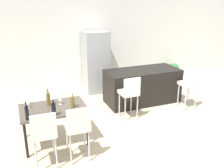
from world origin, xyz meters
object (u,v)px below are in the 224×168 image
(wine_bottle_middle, at_px, (27,113))
(wine_glass_left, at_px, (60,99))
(dining_chair_far, at_px, (78,125))
(wine_glass_near, at_px, (28,102))
(wine_bottle_inner, at_px, (73,102))
(dining_table, at_px, (54,111))
(wine_glass_far, at_px, (28,98))
(wine_bottle_right, at_px, (48,99))
(refrigerator, at_px, (96,62))
(bar_chair_left, at_px, (130,92))
(potted_plant, at_px, (173,70))
(kitchen_island, at_px, (142,86))
(bar_chair_middle, at_px, (190,83))
(wine_bottle_end, at_px, (54,109))
(dining_chair_near, at_px, (44,132))

(wine_bottle_middle, distance_m, wine_glass_left, 0.80)
(dining_chair_far, xyz_separation_m, wine_glass_near, (-0.73, 0.96, 0.17))
(dining_chair_far, height_order, wine_bottle_inner, dining_chair_far)
(dining_table, bearing_deg, wine_glass_far, 139.16)
(wine_bottle_right, relative_size, refrigerator, 0.19)
(wine_glass_near, bearing_deg, wine_bottle_right, -2.13)
(bar_chair_left, distance_m, wine_bottle_right, 1.89)
(wine_bottle_right, relative_size, potted_plant, 0.56)
(kitchen_island, relative_size, potted_plant, 3.26)
(bar_chair_left, height_order, bar_chair_middle, same)
(wine_bottle_end, xyz_separation_m, wine_glass_near, (-0.41, 0.52, 0.00))
(kitchen_island, xyz_separation_m, dining_table, (-2.59, -1.17, 0.21))
(bar_chair_middle, xyz_separation_m, dining_chair_far, (-3.23, -1.14, 0.00))
(kitchen_island, relative_size, dining_chair_far, 1.90)
(dining_table, height_order, wine_bottle_middle, wine_bottle_middle)
(kitchen_island, relative_size, wine_glass_near, 11.49)
(bar_chair_left, height_order, wine_bottle_inner, bar_chair_left)
(bar_chair_middle, bearing_deg, bar_chair_left, 180.00)
(dining_chair_near, relative_size, refrigerator, 0.57)
(refrigerator, bearing_deg, wine_bottle_right, -126.94)
(dining_table, xyz_separation_m, wine_glass_far, (-0.43, 0.37, 0.20))
(bar_chair_left, xyz_separation_m, potted_plant, (2.70, 2.12, -0.34))
(dining_chair_far, relative_size, potted_plant, 1.71)
(bar_chair_left, relative_size, wine_bottle_middle, 3.07)
(bar_chair_left, distance_m, wine_bottle_end, 1.98)
(wine_bottle_middle, relative_size, wine_bottle_end, 1.13)
(dining_chair_far, bearing_deg, wine_bottle_middle, 150.17)
(wine_bottle_middle, xyz_separation_m, wine_glass_far, (0.07, 0.72, -0.01))
(dining_chair_near, distance_m, refrigerator, 3.82)
(bar_chair_middle, height_order, wine_bottle_end, bar_chair_middle)
(wine_bottle_right, distance_m, potted_plant, 5.15)
(wine_glass_far, distance_m, refrigerator, 2.98)
(wine_bottle_middle, bearing_deg, dining_chair_far, -29.83)
(bar_chair_middle, bearing_deg, dining_table, -174.43)
(dining_chair_far, relative_size, wine_bottle_end, 3.46)
(dining_table, distance_m, wine_glass_left, 0.28)
(dining_table, xyz_separation_m, wine_glass_left, (0.16, 0.11, 0.20))
(wine_bottle_middle, bearing_deg, dining_table, 35.11)
(bar_chair_left, bearing_deg, bar_chair_middle, -0.00)
(refrigerator, bearing_deg, dining_chair_far, -113.16)
(bar_chair_middle, relative_size, wine_bottle_middle, 3.07)
(kitchen_island, bearing_deg, dining_table, -155.61)
(wine_bottle_middle, xyz_separation_m, refrigerator, (2.18, 2.82, 0.05))
(wine_glass_far, bearing_deg, wine_bottle_inner, -32.81)
(dining_chair_near, height_order, potted_plant, dining_chair_near)
(wine_bottle_middle, bearing_deg, potted_plant, 29.32)
(bar_chair_left, relative_size, potted_plant, 1.71)
(wine_bottle_middle, height_order, wine_bottle_end, wine_bottle_middle)
(kitchen_island, xyz_separation_m, wine_glass_left, (-2.43, -1.07, 0.40))
(bar_chair_left, bearing_deg, wine_bottle_end, -159.32)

